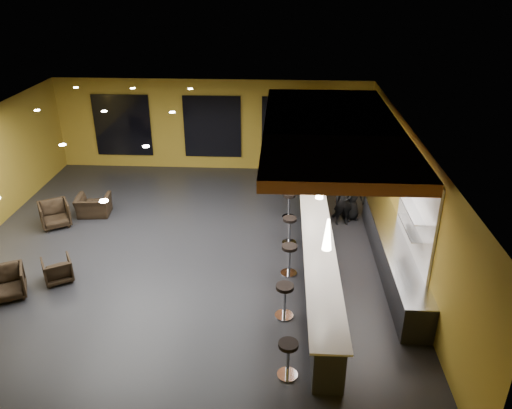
# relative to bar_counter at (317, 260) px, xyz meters

# --- Properties ---
(floor) EXTENTS (12.00, 13.00, 0.10)m
(floor) POSITION_rel_bar_counter_xyz_m (-3.65, 1.00, -0.55)
(floor) COLOR black
(floor) RESTS_ON ground
(ceiling) EXTENTS (12.00, 13.00, 0.10)m
(ceiling) POSITION_rel_bar_counter_xyz_m (-3.65, 1.00, 3.05)
(ceiling) COLOR black
(wall_back) EXTENTS (12.00, 0.10, 3.50)m
(wall_back) POSITION_rel_bar_counter_xyz_m (-3.65, 7.55, 1.25)
(wall_back) COLOR olive
(wall_back) RESTS_ON floor
(wall_front) EXTENTS (12.00, 0.10, 3.50)m
(wall_front) POSITION_rel_bar_counter_xyz_m (-3.65, -5.55, 1.25)
(wall_front) COLOR olive
(wall_front) RESTS_ON floor
(wall_right) EXTENTS (0.10, 13.00, 3.50)m
(wall_right) POSITION_rel_bar_counter_xyz_m (2.40, 1.00, 1.25)
(wall_right) COLOR olive
(wall_right) RESTS_ON floor
(wood_soffit) EXTENTS (3.60, 8.00, 0.28)m
(wood_soffit) POSITION_rel_bar_counter_xyz_m (0.35, 2.00, 2.86)
(wood_soffit) COLOR #AF5E33
(wood_soffit) RESTS_ON ceiling
(window_left) EXTENTS (2.20, 0.06, 2.40)m
(window_left) POSITION_rel_bar_counter_xyz_m (-7.15, 7.44, 1.20)
(window_left) COLOR black
(window_left) RESTS_ON wall_back
(window_center) EXTENTS (2.20, 0.06, 2.40)m
(window_center) POSITION_rel_bar_counter_xyz_m (-3.65, 7.44, 1.20)
(window_center) COLOR black
(window_center) RESTS_ON wall_back
(window_right) EXTENTS (2.20, 0.06, 2.40)m
(window_right) POSITION_rel_bar_counter_xyz_m (-0.65, 7.44, 1.20)
(window_right) COLOR black
(window_right) RESTS_ON wall_back
(tile_backsplash) EXTENTS (0.06, 3.20, 2.40)m
(tile_backsplash) POSITION_rel_bar_counter_xyz_m (2.31, 0.00, 1.50)
(tile_backsplash) COLOR white
(tile_backsplash) RESTS_ON wall_right
(bar_counter) EXTENTS (0.60, 8.00, 1.00)m
(bar_counter) POSITION_rel_bar_counter_xyz_m (0.00, 0.00, 0.00)
(bar_counter) COLOR black
(bar_counter) RESTS_ON floor
(bar_top) EXTENTS (0.78, 8.10, 0.05)m
(bar_top) POSITION_rel_bar_counter_xyz_m (0.00, 0.00, 0.52)
(bar_top) COLOR silver
(bar_top) RESTS_ON bar_counter
(prep_counter) EXTENTS (0.70, 6.00, 0.86)m
(prep_counter) POSITION_rel_bar_counter_xyz_m (2.00, 0.50, -0.07)
(prep_counter) COLOR black
(prep_counter) RESTS_ON floor
(prep_top) EXTENTS (0.72, 6.00, 0.03)m
(prep_top) POSITION_rel_bar_counter_xyz_m (2.00, 0.50, 0.39)
(prep_top) COLOR silver
(prep_top) RESTS_ON prep_counter
(wall_shelf_lower) EXTENTS (0.30, 1.50, 0.03)m
(wall_shelf_lower) POSITION_rel_bar_counter_xyz_m (2.17, -0.20, 1.10)
(wall_shelf_lower) COLOR silver
(wall_shelf_lower) RESTS_ON wall_right
(wall_shelf_upper) EXTENTS (0.30, 1.50, 0.03)m
(wall_shelf_upper) POSITION_rel_bar_counter_xyz_m (2.17, -0.20, 1.55)
(wall_shelf_upper) COLOR silver
(wall_shelf_upper) RESTS_ON wall_right
(column) EXTENTS (0.60, 0.60, 3.50)m
(column) POSITION_rel_bar_counter_xyz_m (0.00, 4.60, 1.25)
(column) COLOR olive
(column) RESTS_ON floor
(pendant_0) EXTENTS (0.20, 0.20, 0.70)m
(pendant_0) POSITION_rel_bar_counter_xyz_m (0.00, -2.00, 1.85)
(pendant_0) COLOR white
(pendant_0) RESTS_ON wood_soffit
(pendant_1) EXTENTS (0.20, 0.20, 0.70)m
(pendant_1) POSITION_rel_bar_counter_xyz_m (0.00, 0.50, 1.85)
(pendant_1) COLOR white
(pendant_1) RESTS_ON wood_soffit
(pendant_2) EXTENTS (0.20, 0.20, 0.70)m
(pendant_2) POSITION_rel_bar_counter_xyz_m (0.00, 3.00, 1.85)
(pendant_2) COLOR white
(pendant_2) RESTS_ON wood_soffit
(staff_a) EXTENTS (0.61, 0.44, 1.57)m
(staff_a) POSITION_rel_bar_counter_xyz_m (0.96, 2.98, 0.28)
(staff_a) COLOR black
(staff_a) RESTS_ON floor
(staff_b) EXTENTS (0.91, 0.76, 1.71)m
(staff_b) POSITION_rel_bar_counter_xyz_m (1.08, 3.33, 0.35)
(staff_b) COLOR black
(staff_b) RESTS_ON floor
(staff_c) EXTENTS (0.87, 0.72, 1.53)m
(staff_c) POSITION_rel_bar_counter_xyz_m (1.26, 3.32, 0.26)
(staff_c) COLOR black
(staff_c) RESTS_ON floor
(armchair_a) EXTENTS (1.09, 1.10, 0.76)m
(armchair_a) POSITION_rel_bar_counter_xyz_m (-7.53, -1.28, -0.12)
(armchair_a) COLOR black
(armchair_a) RESTS_ON floor
(armchair_b) EXTENTS (0.94, 0.95, 0.63)m
(armchair_b) POSITION_rel_bar_counter_xyz_m (-6.60, -0.54, -0.18)
(armchair_b) COLOR black
(armchair_b) RESTS_ON floor
(armchair_c) EXTENTS (1.16, 1.17, 0.78)m
(armchair_c) POSITION_rel_bar_counter_xyz_m (-7.89, 2.36, -0.11)
(armchair_c) COLOR black
(armchair_c) RESTS_ON floor
(armchair_d) EXTENTS (1.10, 0.99, 0.66)m
(armchair_d) POSITION_rel_bar_counter_xyz_m (-6.96, 3.14, -0.17)
(armchair_d) COLOR black
(armchair_d) RESTS_ON floor
(bar_stool_0) EXTENTS (0.41, 0.41, 0.81)m
(bar_stool_0) POSITION_rel_bar_counter_xyz_m (-0.76, -3.53, 0.02)
(bar_stool_0) COLOR silver
(bar_stool_0) RESTS_ON floor
(bar_stool_1) EXTENTS (0.43, 0.43, 0.85)m
(bar_stool_1) POSITION_rel_bar_counter_xyz_m (-0.83, -1.69, 0.04)
(bar_stool_1) COLOR silver
(bar_stool_1) RESTS_ON floor
(bar_stool_2) EXTENTS (0.43, 0.43, 0.84)m
(bar_stool_2) POSITION_rel_bar_counter_xyz_m (-0.71, 0.07, 0.04)
(bar_stool_2) COLOR silver
(bar_stool_2) RESTS_ON floor
(bar_stool_3) EXTENTS (0.42, 0.42, 0.82)m
(bar_stool_3) POSITION_rel_bar_counter_xyz_m (-0.69, 1.67, 0.03)
(bar_stool_3) COLOR silver
(bar_stool_3) RESTS_ON floor
(bar_stool_4) EXTENTS (0.42, 0.42, 0.83)m
(bar_stool_4) POSITION_rel_bar_counter_xyz_m (-0.70, 3.31, 0.03)
(bar_stool_4) COLOR silver
(bar_stool_4) RESTS_ON floor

